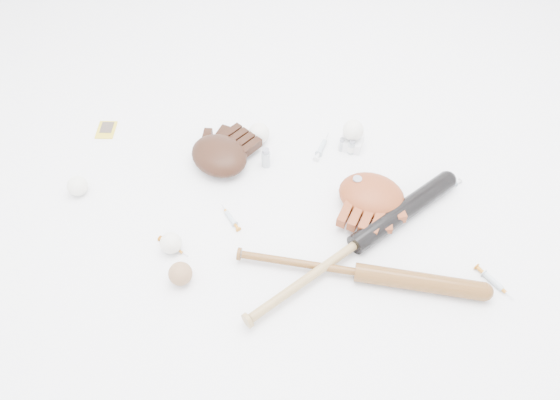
# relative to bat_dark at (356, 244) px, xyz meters

# --- Properties ---
(bat_dark) EXTENTS (0.72, 0.69, 0.07)m
(bat_dark) POSITION_rel_bat_dark_xyz_m (0.00, 0.00, 0.00)
(bat_dark) COLOR black
(bat_dark) RESTS_ON ground
(bat_wood) EXTENTS (0.81, 0.13, 0.06)m
(bat_wood) POSITION_rel_bat_dark_xyz_m (0.00, -0.10, -0.00)
(bat_wood) COLOR brown
(bat_wood) RESTS_ON ground
(glove_dark) EXTENTS (0.37, 0.37, 0.10)m
(glove_dark) POSITION_rel_bat_dark_xyz_m (-0.50, 0.34, 0.01)
(glove_dark) COLOR black
(glove_dark) RESTS_ON ground
(glove_tan) EXTENTS (0.35, 0.35, 0.10)m
(glove_tan) POSITION_rel_bat_dark_xyz_m (0.05, 0.20, 0.02)
(glove_tan) COLOR maroon
(glove_tan) RESTS_ON ground
(trading_card) EXTENTS (0.08, 0.10, 0.01)m
(trading_card) POSITION_rel_bat_dark_xyz_m (-0.97, 0.48, -0.03)
(trading_card) COLOR gold
(trading_card) RESTS_ON ground
(pedestal) EXTENTS (0.10, 0.10, 0.04)m
(pedestal) POSITION_rel_bat_dark_xyz_m (-0.02, 0.48, -0.01)
(pedestal) COLOR white
(pedestal) RESTS_ON ground
(baseball_on_pedestal) EXTENTS (0.08, 0.08, 0.08)m
(baseball_on_pedestal) POSITION_rel_bat_dark_xyz_m (-0.02, 0.48, 0.05)
(baseball_on_pedestal) COLOR white
(baseball_on_pedestal) RESTS_ON pedestal
(baseball_left) EXTENTS (0.07, 0.07, 0.07)m
(baseball_left) POSITION_rel_bat_dark_xyz_m (-0.97, 0.16, 0.00)
(baseball_left) COLOR white
(baseball_left) RESTS_ON ground
(baseball_upper) EXTENTS (0.08, 0.08, 0.08)m
(baseball_upper) POSITION_rel_bat_dark_xyz_m (-0.37, 0.47, 0.01)
(baseball_upper) COLOR white
(baseball_upper) RESTS_ON ground
(baseball_mid) EXTENTS (0.07, 0.07, 0.07)m
(baseball_mid) POSITION_rel_bat_dark_xyz_m (-0.60, -0.05, 0.00)
(baseball_mid) COLOR white
(baseball_mid) RESTS_ON ground
(baseball_aged) EXTENTS (0.07, 0.07, 0.07)m
(baseball_aged) POSITION_rel_bat_dark_xyz_m (-0.54, -0.16, 0.00)
(baseball_aged) COLOR #926946
(baseball_aged) RESTS_ON ground
(syringe_0) EXTENTS (0.13, 0.09, 0.02)m
(syringe_0) POSITION_rel_bat_dark_xyz_m (-0.60, -0.05, -0.03)
(syringe_0) COLOR #ADBCC6
(syringe_0) RESTS_ON ground
(syringe_1) EXTENTS (0.10, 0.12, 0.02)m
(syringe_1) POSITION_rel_bat_dark_xyz_m (-0.42, 0.09, -0.03)
(syringe_1) COLOR #ADBCC6
(syringe_1) RESTS_ON ground
(syringe_2) EXTENTS (0.07, 0.17, 0.02)m
(syringe_2) POSITION_rel_bat_dark_xyz_m (-0.13, 0.45, -0.02)
(syringe_2) COLOR #ADBCC6
(syringe_2) RESTS_ON ground
(syringe_3) EXTENTS (0.13, 0.14, 0.02)m
(syringe_3) POSITION_rel_bat_dark_xyz_m (0.43, -0.09, -0.02)
(syringe_3) COLOR #ADBCC6
(syringe_3) RESTS_ON ground
(syringe_4) EXTENTS (0.11, 0.10, 0.02)m
(syringe_4) POSITION_rel_bat_dark_xyz_m (0.33, 0.29, -0.03)
(syringe_4) COLOR #ADBCC6
(syringe_4) RESTS_ON ground
(vial_0) EXTENTS (0.03, 0.03, 0.07)m
(vial_0) POSITION_rel_bat_dark_xyz_m (-0.02, 0.44, 0.00)
(vial_0) COLOR #ABB5BB
(vial_0) RESTS_ON ground
(vial_1) EXTENTS (0.02, 0.02, 0.06)m
(vial_1) POSITION_rel_bat_dark_xyz_m (-0.05, 0.45, -0.01)
(vial_1) COLOR #ABB5BB
(vial_1) RESTS_ON ground
(vial_2) EXTENTS (0.03, 0.03, 0.08)m
(vial_2) POSITION_rel_bat_dark_xyz_m (-0.33, 0.35, 0.01)
(vial_2) COLOR #ABB5BB
(vial_2) RESTS_ON ground
(vial_3) EXTENTS (0.04, 0.04, 0.09)m
(vial_3) POSITION_rel_bat_dark_xyz_m (-0.00, 0.23, 0.01)
(vial_3) COLOR #ABB5BB
(vial_3) RESTS_ON ground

